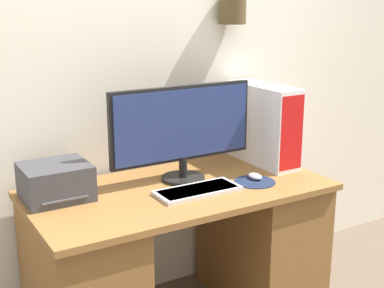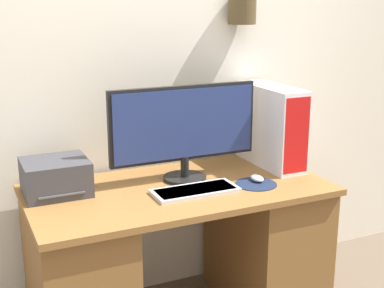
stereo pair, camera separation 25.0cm
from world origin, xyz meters
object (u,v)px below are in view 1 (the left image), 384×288
Objects in this scene: monitor at (183,127)px; keyboard at (198,190)px; computer_tower at (264,124)px; printer at (56,182)px; mouse at (255,176)px.

monitor reaches higher than keyboard.
keyboard is 0.85× the size of computer_tower.
computer_tower is at bearing 22.42° from keyboard.
monitor is at bearing -5.69° from printer.
computer_tower reaches higher than keyboard.
computer_tower is at bearing -1.48° from printer.
mouse is 0.36m from computer_tower.
mouse is (0.30, -0.19, -0.25)m from monitor.
printer is (-0.92, 0.25, 0.06)m from mouse.
monitor is 0.43m from mouse.
printer reaches higher than keyboard.
computer_tower reaches higher than mouse.
printer is at bearing 174.31° from monitor.
computer_tower is (0.55, 0.23, 0.20)m from keyboard.
mouse reaches higher than keyboard.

